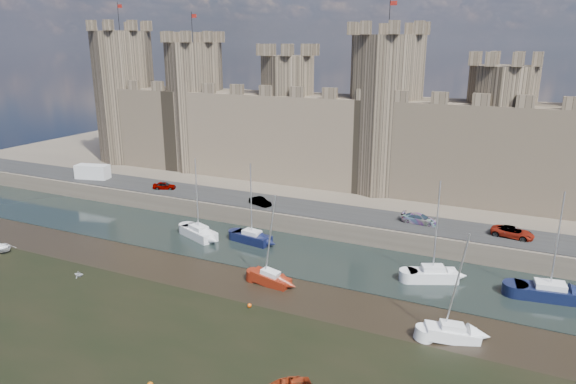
% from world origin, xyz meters
% --- Properties ---
extents(ground, '(160.00, 160.00, 0.00)m').
position_xyz_m(ground, '(0.00, 0.00, 0.00)').
color(ground, black).
rests_on(ground, ground).
extents(water_channel, '(160.00, 12.00, 0.08)m').
position_xyz_m(water_channel, '(0.00, 24.00, 0.04)').
color(water_channel, black).
rests_on(water_channel, ground).
extents(quay, '(160.00, 60.00, 2.50)m').
position_xyz_m(quay, '(0.00, 60.00, 1.25)').
color(quay, '#4C443A').
rests_on(quay, ground).
extents(road, '(160.00, 7.00, 0.10)m').
position_xyz_m(road, '(0.00, 34.00, 2.55)').
color(road, black).
rests_on(road, quay).
extents(castle, '(108.50, 11.00, 29.00)m').
position_xyz_m(castle, '(-0.64, 48.00, 11.67)').
color(castle, '#42382B').
rests_on(castle, quay).
extents(car_0, '(3.74, 2.47, 1.18)m').
position_xyz_m(car_0, '(-28.36, 33.40, 3.09)').
color(car_0, gray).
rests_on(car_0, quay).
extents(car_1, '(3.73, 2.35, 1.16)m').
position_xyz_m(car_1, '(-10.96, 32.38, 3.08)').
color(car_1, gray).
rests_on(car_1, quay).
extents(car_2, '(4.53, 2.00, 1.29)m').
position_xyz_m(car_2, '(10.74, 34.23, 3.15)').
color(car_2, gray).
rests_on(car_2, quay).
extents(car_3, '(5.01, 2.88, 1.31)m').
position_xyz_m(car_3, '(21.53, 33.96, 3.16)').
color(car_3, gray).
rests_on(car_3, quay).
extents(van, '(5.85, 3.39, 2.40)m').
position_xyz_m(van, '(-43.23, 33.50, 3.70)').
color(van, silver).
rests_on(van, quay).
extents(sailboat_0, '(6.02, 4.15, 10.50)m').
position_xyz_m(sailboat_0, '(-15.31, 23.59, 0.81)').
color(sailboat_0, silver).
rests_on(sailboat_0, ground).
extents(sailboat_1, '(5.35, 2.74, 10.24)m').
position_xyz_m(sailboat_1, '(-8.27, 25.04, 0.81)').
color(sailboat_1, black).
rests_on(sailboat_1, ground).
extents(sailboat_2, '(5.45, 3.89, 10.98)m').
position_xyz_m(sailboat_2, '(14.38, 23.54, 0.86)').
color(sailboat_2, silver).
rests_on(sailboat_2, ground).
extents(sailboat_3, '(6.56, 3.29, 11.01)m').
position_xyz_m(sailboat_3, '(25.50, 24.40, 0.84)').
color(sailboat_3, black).
rests_on(sailboat_3, ground).
extents(sailboat_4, '(4.33, 1.96, 9.86)m').
position_xyz_m(sailboat_4, '(-0.85, 15.68, 0.73)').
color(sailboat_4, '#66190B').
rests_on(sailboat_4, ground).
extents(sailboat_5, '(4.86, 3.29, 9.78)m').
position_xyz_m(sailboat_5, '(17.87, 12.84, 0.71)').
color(sailboat_5, white).
rests_on(sailboat_5, ground).
extents(dinghy_3, '(1.28, 1.13, 0.63)m').
position_xyz_m(dinghy_3, '(-20.52, 8.49, 0.32)').
color(dinghy_3, silver).
rests_on(dinghy_3, ground).
extents(dinghy_4, '(3.83, 3.67, 0.65)m').
position_xyz_m(dinghy_4, '(8.02, 1.25, 0.32)').
color(dinghy_4, maroon).
rests_on(dinghy_4, ground).
extents(dinghy_6, '(4.40, 3.74, 0.77)m').
position_xyz_m(dinghy_6, '(-34.86, 9.95, 0.39)').
color(dinghy_6, white).
rests_on(dinghy_6, ground).
extents(buoy_1, '(0.43, 0.43, 0.43)m').
position_xyz_m(buoy_1, '(-0.45, 10.42, 0.21)').
color(buoy_1, '#D14A09').
rests_on(buoy_1, ground).
extents(buoy_3, '(0.42, 0.42, 0.42)m').
position_xyz_m(buoy_3, '(15.44, 11.90, 0.21)').
color(buoy_3, '#D55709').
rests_on(buoy_3, ground).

